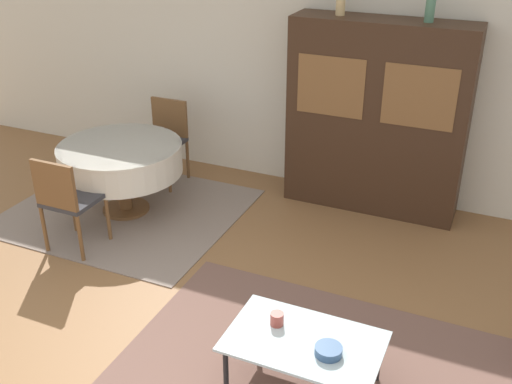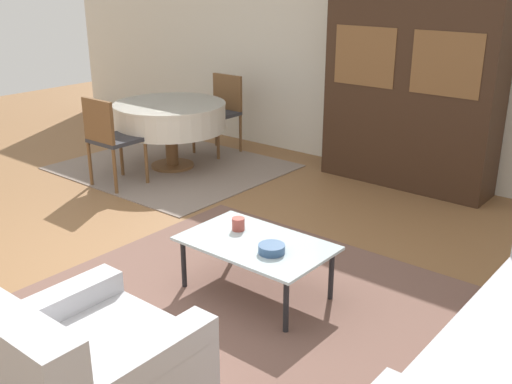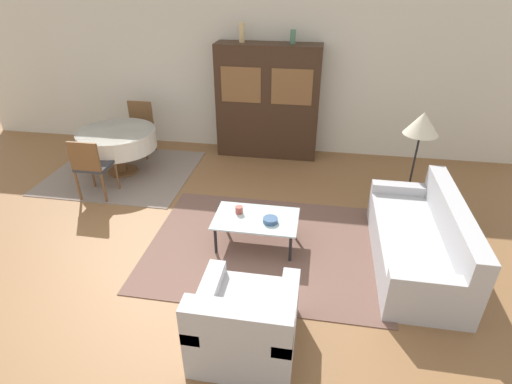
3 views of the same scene
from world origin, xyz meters
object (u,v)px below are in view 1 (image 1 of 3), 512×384
Objects in this scene: display_cabinet at (376,118)px; vase_short at (430,10)px; bowl at (328,351)px; dining_chair_near at (66,198)px; dining_chair_far at (165,135)px; coffee_table at (304,344)px; dining_table at (121,159)px; cup at (277,319)px.

display_cabinet is 8.95× the size of vase_short.
dining_chair_near is at bearing 163.10° from bowl.
dining_chair_near is 1.00× the size of dining_chair_far.
dining_chair_near is at bearing 163.25° from coffee_table.
vase_short is (0.39, 0.00, 1.07)m from display_cabinet.
dining_table is 13.68× the size of cup.
vase_short reaches higher than dining_chair_far.
dining_table reaches higher than cup.
dining_chair_far reaches higher than dining_table.
dining_table is 7.06× the size of bowl.
dining_chair_far reaches higher than cup.
display_cabinet reaches higher than coffee_table.
cup is at bearing -33.32° from dining_table.
dining_chair_near is at bearing 163.45° from cup.
dining_chair_near reaches higher than dining_table.
display_cabinet is at bearing 27.13° from dining_table.
coffee_table is 1.10× the size of dining_chair_far.
bowl is at bearing -81.25° from display_cabinet.
display_cabinet is 21.47× the size of cup.
bowl is at bearing -18.91° from cup.
dining_chair_near is 2.40m from cup.
bowl is (0.40, -0.14, -0.02)m from cup.
cup is (2.30, -0.68, -0.11)m from dining_chair_near.
dining_chair_near is (-2.52, 0.76, 0.19)m from coffee_table.
coffee_table is 4.67× the size of vase_short.
display_cabinet is (-0.25, 2.75, 0.61)m from coffee_table.
vase_short is at bearing 0.14° from display_cabinet.
dining_chair_far is (0.00, 1.66, 0.00)m from dining_chair_near.
dining_table reaches higher than coffee_table.
cup is at bearing 161.23° from coffee_table.
coffee_table is 3.23m from vase_short.
bowl is (0.43, -2.82, -0.54)m from display_cabinet.
bowl is (2.70, -2.48, -0.12)m from dining_chair_far.
dining_chair_near is 1.66m from dining_chair_far.
coffee_table is 5.78× the size of bowl.
dining_table is (-2.27, -1.16, -0.38)m from display_cabinet.
cup reaches higher than bowl.
dining_chair_far is at bearing 134.49° from cup.
dining_table is 1.34× the size of dining_chair_far.
coffee_table is at bearing -16.75° from dining_chair_near.
vase_short reaches higher than dining_chair_near.
dining_chair_far reaches higher than coffee_table.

